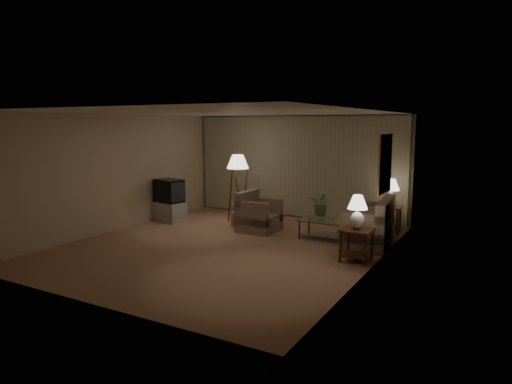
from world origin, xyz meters
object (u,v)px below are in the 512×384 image
Objects in this scene: floor_lamp at (238,187)px; sofa at (369,226)px; table_lamp_near at (357,209)px; tv_cabinet at (170,212)px; vase at (321,216)px; armchair at (259,216)px; side_table_near at (356,239)px; ottoman at (242,218)px; table_lamp_far at (391,190)px; coffee_table at (327,227)px; crt_tv at (169,191)px; side_table_far at (390,215)px.

sofa is at bearing -8.63° from floor_lamp.
tv_cabinet is at bearing 168.81° from table_lamp_near.
sofa is 1.03m from vase.
armchair is at bearing 14.63° from tv_cabinet.
side_table_near is 1.10× the size of ottoman.
armchair is at bearing -152.49° from table_lamp_far.
vase is (2.50, -0.63, -0.40)m from floor_lamp.
table_lamp_far is at bearing -62.01° from armchair.
tv_cabinet is at bearing -176.96° from coffee_table.
crt_tv is (0.00, 0.00, 0.54)m from tv_cabinet.
table_lamp_near is at bearing 0.16° from sofa.
table_lamp_near is 2.60m from table_lamp_far.
table_lamp_near reaches higher than armchair.
side_table_near is 0.49× the size of coffee_table.
armchair is 2.56m from crt_tv.
armchair reaches higher than vase.
tv_cabinet is 5.71× the size of vase.
coffee_table is 0.72× the size of floor_lamp.
ottoman is at bearing 24.82° from tv_cabinet.
vase is (-1.02, -0.10, 0.11)m from sofa.
crt_tv reaches higher than side_table_near.
table_lamp_near is 0.71× the size of tv_cabinet.
sofa is at bearing -96.84° from table_lamp_far.
side_table_far is (2.68, 1.40, 0.03)m from armchair.
side_table_far is 0.94× the size of table_lamp_far.
tv_cabinet is at bearing -150.77° from floor_lamp.
armchair is 1.42× the size of table_lamp_near.
table_lamp_near is at bearing -24.31° from ottoman.
floor_lamp is (-3.67, 1.88, -0.07)m from table_lamp_near.
armchair is 3.08m from table_lamp_far.
side_table_far is at bearing 11.03° from floor_lamp.
vase is (-1.17, 1.25, 0.08)m from side_table_near.
sofa reaches higher than tv_cabinet.
armchair reaches higher than side_table_near.
table_lamp_far is at bearing 90.00° from side_table_near.
side_table_far is 1.70m from coffee_table.
coffee_table is at bearing 13.68° from tv_cabinet.
sofa is 3.48× the size of ottoman.
side_table_far is at bearing 63.43° from table_lamp_far.
crt_tv is at bearing -163.18° from side_table_far.
table_lamp_near is (-0.00, -0.00, 0.55)m from side_table_near.
floor_lamp reaches higher than ottoman.
side_table_near is 0.55m from table_lamp_near.
side_table_far is 3.51m from ottoman.
crt_tv is (-5.05, -0.32, 0.41)m from sofa.
table_lamp_far reaches higher than ottoman.
side_table_near is at bearing -27.18° from floor_lamp.
floor_lamp is 3.13× the size of ottoman.
table_lamp_far is 1.85m from vase.
crt_tv is (-5.20, 1.03, -0.18)m from table_lamp_near.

